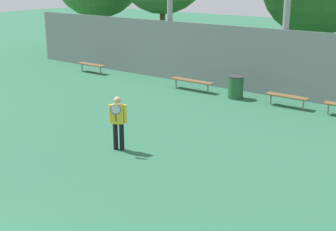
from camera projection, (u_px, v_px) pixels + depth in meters
tennis_player at (118, 120)px, 13.75m from camera, size 0.52×0.50×1.64m
bench_courtside_near at (192, 81)px, 20.98m from camera, size 2.17×0.40×0.46m
bench_courtside_far at (287, 97)px, 18.35m from camera, size 1.70×0.40×0.46m
bench_adjacent_court at (91, 65)px, 24.72m from camera, size 1.76×0.40×0.46m
trash_bin at (236, 87)px, 19.64m from camera, size 0.66×0.66×0.95m
back_fence at (297, 66)px, 19.16m from camera, size 31.85×0.06×2.86m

